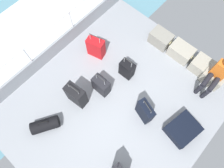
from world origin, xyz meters
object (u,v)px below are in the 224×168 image
object	(u,v)px
suitcase_1	(145,112)
suitcase_2	(76,95)
cargo_crate_2	(203,67)
passenger_seated	(217,75)
suitcase_6	(127,69)
cargo_crate_1	(181,52)
cargo_crate_0	(161,38)
paper_cup	(96,38)
duffel_bag	(45,125)
suitcase_4	(183,129)
suitcase_5	(101,86)
cargo_crate_3	(214,76)
suitcase_3	(96,47)

from	to	relation	value
suitcase_1	suitcase_2	xyz separation A→B (m)	(-1.43, -0.77, 0.03)
cargo_crate_2	passenger_seated	world-z (taller)	passenger_seated
suitcase_1	suitcase_6	distance (m)	1.17
cargo_crate_1	cargo_crate_2	world-z (taller)	cargo_crate_1
cargo_crate_0	passenger_seated	world-z (taller)	passenger_seated
suitcase_1	paper_cup	world-z (taller)	suitcase_1
cargo_crate_2	paper_cup	xyz separation A→B (m)	(-2.73, -1.16, -0.12)
suitcase_1	duffel_bag	distance (m)	2.31
suitcase_2	paper_cup	size ratio (longest dim) A/B	8.25
cargo_crate_0	suitcase_4	xyz separation A→B (m)	(1.86, -1.60, -0.06)
suitcase_5	passenger_seated	bearing A→B (deg)	45.25
passenger_seated	duffel_bag	bearing A→B (deg)	-122.71
cargo_crate_2	suitcase_1	distance (m)	2.01
suitcase_6	suitcase_2	bearing A→B (deg)	-107.00
suitcase_4	cargo_crate_0	bearing A→B (deg)	139.17
cargo_crate_1	duffel_bag	world-z (taller)	duffel_bag
cargo_crate_2	suitcase_1	bearing A→B (deg)	-100.43
passenger_seated	suitcase_4	xyz separation A→B (m)	(0.19, -1.41, -0.44)
suitcase_1	cargo_crate_1	bearing A→B (deg)	99.10
cargo_crate_3	suitcase_3	bearing A→B (deg)	-152.44
passenger_seated	duffel_bag	size ratio (longest dim) A/B	1.56
cargo_crate_3	suitcase_2	bearing A→B (deg)	-128.48
cargo_crate_1	cargo_crate_2	xyz separation A→B (m)	(0.68, 0.01, -0.01)
suitcase_6	paper_cup	bearing A→B (deg)	169.45
duffel_bag	paper_cup	distance (m)	2.69
suitcase_6	cargo_crate_3	bearing A→B (deg)	37.93
cargo_crate_0	suitcase_5	bearing A→B (deg)	-96.21
suitcase_1	suitcase_5	distance (m)	1.21
suitcase_3	cargo_crate_3	bearing A→B (deg)	27.56
passenger_seated	suitcase_2	distance (m)	3.30
suitcase_4	suitcase_6	xyz separation A→B (m)	(-1.91, 0.25, 0.14)
suitcase_1	cargo_crate_2	bearing A→B (deg)	79.57
cargo_crate_3	cargo_crate_1	bearing A→B (deg)	177.15
suitcase_6	paper_cup	xyz separation A→B (m)	(-1.35, 0.25, -0.22)
paper_cup	cargo_crate_1	bearing A→B (deg)	29.15
suitcase_2	suitcase_5	bearing A→B (deg)	68.18
cargo_crate_0	cargo_crate_1	bearing A→B (deg)	3.30
suitcase_1	cargo_crate_0	bearing A→B (deg)	116.57
cargo_crate_0	cargo_crate_3	distance (m)	1.67
suitcase_6	suitcase_4	bearing A→B (deg)	-7.37
cargo_crate_1	suitcase_3	world-z (taller)	suitcase_3
suitcase_1	paper_cup	xyz separation A→B (m)	(-2.36, 0.82, -0.28)
cargo_crate_2	duffel_bag	xyz separation A→B (m)	(-1.88, -3.71, -0.02)
cargo_crate_3	duffel_bag	world-z (taller)	duffel_bag
cargo_crate_3	suitcase_3	distance (m)	3.07
suitcase_4	paper_cup	bearing A→B (deg)	171.31
suitcase_5	cargo_crate_3	bearing A→B (deg)	47.84
cargo_crate_1	suitcase_6	distance (m)	1.56
suitcase_4	suitcase_5	distance (m)	2.15
suitcase_2	cargo_crate_0	bearing A→B (deg)	80.21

